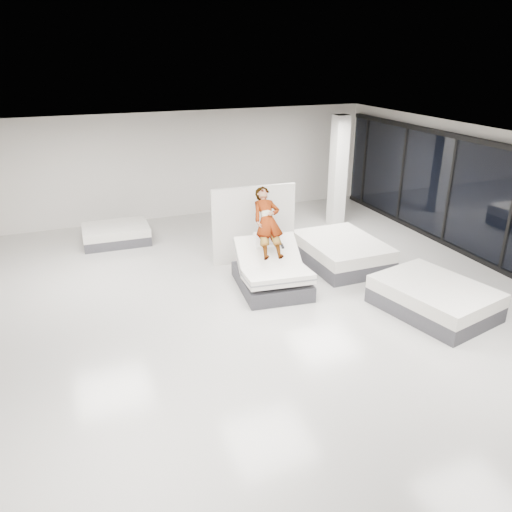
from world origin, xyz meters
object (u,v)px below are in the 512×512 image
Objects in this scene: hero_bed at (272,274)px; person at (268,233)px; flat_bed_right_far at (342,252)px; divider_panel at (254,224)px; flat_bed_left_far at (116,234)px; remote at (282,246)px; flat_bed_right_near at (434,298)px; column at (338,172)px.

person is (0.03, 0.32, 0.84)m from hero_bed.
hero_bed is 0.88× the size of flat_bed_right_far.
hero_bed is 0.95× the size of divider_panel.
flat_bed_left_far is at bearing 124.37° from hero_bed.
hero_bed is 1.17× the size of person.
person is 4.88m from flat_bed_left_far.
remote is at bearing -57.85° from person.
flat_bed_left_far is at bearing 132.05° from remote.
column is (0.88, 5.49, 1.30)m from flat_bed_right_near.
flat_bed_right_near is (0.49, -2.78, -0.01)m from flat_bed_right_far.
flat_bed_right_far reaches higher than flat_bed_right_near.
flat_bed_right_far is 1.29× the size of flat_bed_left_far.
divider_panel is 4.02m from flat_bed_left_far.
flat_bed_right_far is at bearing -116.75° from column.
flat_bed_right_far is at bearing -25.04° from divider_panel.
person is 1.34m from divider_panel.
flat_bed_right_far is 0.71× the size of column.
person is at bearing 122.15° from remote.
column reaches higher than person.
person reaches higher than divider_panel.
hero_bed is at bearing -163.26° from flat_bed_right_far.
remote is 2.13m from flat_bed_right_far.
flat_bed_right_near is at bearing -80.07° from flat_bed_right_far.
flat_bed_right_near is at bearing -37.74° from person.
divider_panel is 3.75m from column.
flat_bed_left_far is at bearing 142.66° from divider_panel.
column reaches higher than flat_bed_left_far.
column is (3.45, 3.03, 0.41)m from person.
flat_bed_right_far is at bearing 16.74° from hero_bed.
flat_bed_right_near is (2.60, -2.14, -0.05)m from hero_bed.
remote is 1.67m from divider_panel.
hero_bed is 4.99m from column.
person is 2.28m from flat_bed_right_far.
flat_bed_left_far is at bearing 172.74° from column.
flat_bed_left_far is (-3.05, 4.20, -0.75)m from remote.
remote is 0.04× the size of column.
divider_panel is 0.92× the size of flat_bed_right_far.
column is at bearing 47.32° from person.
hero_bed reaches higher than flat_bed_right_far.
flat_bed_right_near is at bearing -49.15° from flat_bed_left_far.
flat_bed_left_far is 6.51m from column.
remote is 0.06× the size of flat_bed_right_near.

